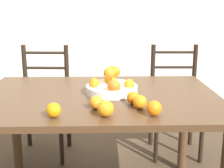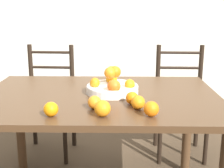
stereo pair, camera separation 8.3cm
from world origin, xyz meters
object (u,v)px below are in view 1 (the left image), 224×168
orange_loose_2 (140,102)px  chair_right (175,101)px  fruit_bowl (112,86)px  orange_loose_4 (133,98)px  orange_loose_1 (54,110)px  orange_loose_3 (106,109)px  orange_loose_5 (96,102)px  orange_loose_0 (154,108)px  chair_left (44,102)px

orange_loose_2 → chair_right: bearing=67.2°
fruit_bowl → orange_loose_4: 0.25m
orange_loose_1 → orange_loose_4: size_ratio=1.04×
orange_loose_3 → orange_loose_5: 0.13m
orange_loose_2 → orange_loose_3: size_ratio=0.90×
orange_loose_3 → orange_loose_4: 0.25m
orange_loose_0 → orange_loose_3: (-0.24, -0.01, 0.00)m
fruit_bowl → chair_right: bearing=51.7°
orange_loose_4 → orange_loose_3: bearing=-127.5°
fruit_bowl → orange_loose_3: bearing=-95.5°
orange_loose_1 → chair_right: 1.50m
orange_loose_1 → chair_left: chair_left is taller
orange_loose_0 → orange_loose_1: orange_loose_0 is taller
orange_loose_5 → chair_right: (0.67, 1.05, -0.33)m
orange_loose_0 → orange_loose_1: bearing=-178.8°
orange_loose_1 → orange_loose_5: 0.24m
fruit_bowl → chair_left: (-0.58, 0.74, -0.34)m
fruit_bowl → orange_loose_3: fruit_bowl is taller
fruit_bowl → orange_loose_0: (0.20, -0.42, -0.01)m
orange_loose_2 → chair_left: 1.32m
fruit_bowl → chair_right: 1.00m
fruit_bowl → chair_left: chair_left is taller
orange_loose_4 → chair_left: 1.23m
orange_loose_0 → chair_left: (-0.78, 1.16, -0.33)m
fruit_bowl → orange_loose_1: bearing=-124.5°
chair_left → orange_loose_0: bearing=-52.6°
fruit_bowl → orange_loose_5: (-0.09, -0.31, -0.01)m
orange_loose_1 → orange_loose_3: bearing=0.8°
orange_loose_1 → orange_loose_5: (0.21, 0.12, -0.00)m
orange_loose_5 → chair_left: size_ratio=0.07×
chair_left → orange_loose_3: bearing=-61.8°
orange_loose_2 → orange_loose_3: bearing=-147.8°
orange_loose_0 → orange_loose_3: orange_loose_3 is taller
orange_loose_1 → orange_loose_4: (0.41, 0.20, -0.00)m
orange_loose_1 → orange_loose_3: 0.26m
fruit_bowl → orange_loose_0: fruit_bowl is taller
orange_loose_0 → orange_loose_2: 0.12m
orange_loose_0 → orange_loose_2: (-0.06, 0.11, -0.00)m
chair_left → chair_right: 1.16m
orange_loose_1 → orange_loose_5: bearing=30.5°
orange_loose_0 → orange_loose_5: orange_loose_0 is taller
orange_loose_0 → orange_loose_3: 0.24m
chair_left → orange_loose_5: bearing=-61.5°
orange_loose_2 → chair_left: chair_left is taller
fruit_bowl → chair_left: 1.00m
orange_loose_4 → orange_loose_5: bearing=-157.8°
fruit_bowl → orange_loose_3: 0.43m
orange_loose_1 → orange_loose_3: size_ratio=0.89×
orange_loose_2 → orange_loose_4: (-0.03, 0.09, -0.00)m
orange_loose_3 → chair_right: chair_right is taller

